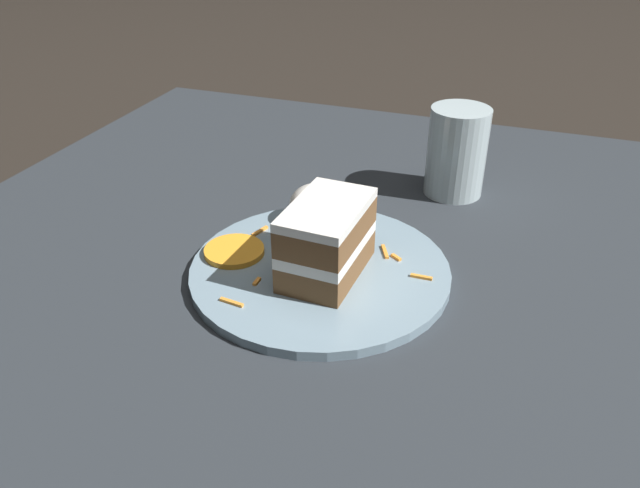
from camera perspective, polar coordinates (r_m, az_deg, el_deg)
ground_plane at (r=0.66m, az=-0.71°, el=-7.52°), size 6.00×6.00×0.00m
dining_table at (r=0.65m, az=-0.71°, el=-6.48°), size 1.18×1.03×0.03m
plate at (r=0.68m, az=0.00°, el=-2.43°), size 0.28×0.28×0.01m
cake_slice at (r=0.65m, az=0.83°, el=0.37°), size 0.12×0.08×0.08m
cream_dollop at (r=0.75m, az=-0.60°, el=3.67°), size 0.06×0.06×0.05m
orange_garnish at (r=0.71m, az=-7.85°, el=-0.63°), size 0.07×0.07×0.01m
carrot_shreds_scatter at (r=0.68m, az=0.38°, el=-1.90°), size 0.16×0.22×0.00m
drinking_glass at (r=0.86m, az=12.32°, el=7.73°), size 0.08×0.08×0.12m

